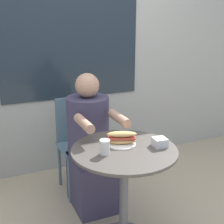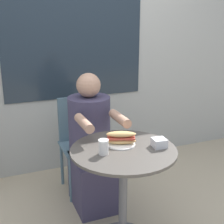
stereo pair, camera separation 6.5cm
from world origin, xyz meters
TOP-DOWN VIEW (x-y plane):
  - storefront_wall at (0.00, 1.36)m, footprint 8.00×0.09m
  - cafe_table at (0.00, 0.00)m, footprint 0.72×0.72m
  - diner_chair at (-0.05, 0.89)m, footprint 0.38×0.38m
  - seated_diner at (-0.05, 0.55)m, footprint 0.35×0.62m
  - sandwich_on_plate at (0.01, 0.07)m, footprint 0.22×0.20m
  - drink_cup at (-0.15, -0.02)m, footprint 0.07×0.07m
  - napkin_box at (0.24, -0.06)m, footprint 0.10×0.10m

SIDE VIEW (x-z plane):
  - seated_diner at x=-0.05m, z-range -0.08..1.08m
  - diner_chair at x=-0.05m, z-range 0.09..0.96m
  - cafe_table at x=0.00m, z-range 0.17..0.91m
  - napkin_box at x=0.24m, z-range 0.74..0.80m
  - sandwich_on_plate at x=0.01m, z-range 0.73..0.83m
  - drink_cup at x=-0.15m, z-range 0.74..0.84m
  - storefront_wall at x=0.00m, z-range 0.00..2.80m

